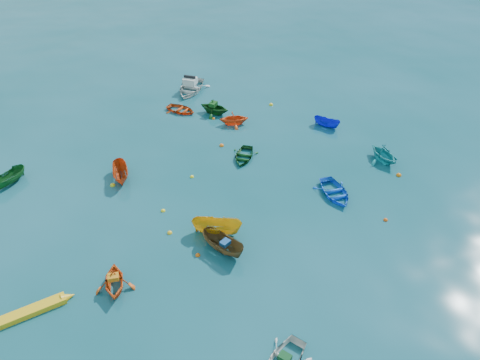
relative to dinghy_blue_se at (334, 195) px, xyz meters
name	(u,v)px	position (x,y,z in m)	size (l,w,h in m)	color
ground	(272,229)	(-5.51, -1.28, 0.00)	(160.00, 160.00, 0.00)	#0A424A
sampan_brown_mid	(224,250)	(-9.04, -1.81, 0.00)	(1.17, 3.10, 1.20)	brown
dinghy_blue_se	(334,195)	(0.00, 0.00, 0.00)	(2.36, 3.30, 0.68)	blue
dinghy_orange_w	(116,288)	(-15.59, -2.04, 0.00)	(2.22, 2.58, 1.36)	#E25215
sampan_yellow_mid	(217,233)	(-8.85, -0.29, 0.00)	(1.20, 3.19, 1.23)	gold
dinghy_green_e	(244,158)	(-3.91, 6.66, 0.00)	(2.00, 2.79, 0.58)	#104519
dinghy_cyan_se	(382,160)	(5.65, 2.07, 0.00)	(2.33, 2.70, 1.42)	teal
sampan_orange_n	(122,178)	(-13.06, 7.83, 0.00)	(1.09, 2.90, 1.12)	#BB3D11
dinghy_green_n	(215,113)	(-3.40, 14.10, 0.00)	(2.30, 2.67, 1.41)	#104816
sampan_blue_far	(326,126)	(4.48, 8.15, 0.00)	(0.87, 2.32, 0.90)	#101ACA
dinghy_red_far	(181,111)	(-6.01, 15.63, 0.00)	(1.99, 2.79, 0.58)	#D24211
dinghy_orange_far	(234,124)	(-2.56, 11.68, 0.00)	(2.12, 2.46, 1.29)	#EA4B16
sampan_green_far	(11,183)	(-20.43, 10.45, 0.00)	(1.03, 2.74, 1.06)	#14561F
kayak_yellow	(32,313)	(-19.95, -1.93, 0.00)	(0.64, 4.22, 0.43)	gold
motorboat_white	(191,91)	(-3.89, 19.14, 0.00)	(3.03, 4.23, 1.48)	silver
tarp_green_a	(285,357)	(-9.19, -9.81, 0.44)	(0.58, 0.44, 0.28)	#10431E
tarp_blue_a	(225,243)	(-8.98, -1.95, 0.74)	(0.57, 0.43, 0.28)	navy
tarp_orange_a	(113,277)	(-15.58, -1.99, 0.82)	(0.59, 0.45, 0.28)	orange
tarp_green_b	(213,104)	(-3.47, 14.17, 0.88)	(0.73, 0.55, 0.36)	#124915
buoy_or_a	(198,255)	(-10.60, -1.58, 0.00)	(0.30, 0.30, 0.30)	#DC540B
buoy_ye_a	(170,233)	(-11.57, 0.94, 0.00)	(0.32, 0.32, 0.32)	yellow
buoy_or_b	(386,220)	(1.58, -3.56, 0.00)	(0.29, 0.29, 0.29)	#DA480B
buoy_ye_b	(163,211)	(-11.34, 3.15, 0.00)	(0.30, 0.30, 0.30)	yellow
buoy_or_c	(222,146)	(-4.81, 8.92, 0.00)	(0.37, 0.37, 0.37)	orange
buoy_ye_c	(192,177)	(-8.35, 5.94, 0.00)	(0.29, 0.29, 0.29)	yellow
buoy_or_d	(399,175)	(5.53, 0.01, 0.00)	(0.38, 0.38, 0.38)	#CF610B
buoy_ye_d	(113,185)	(-13.84, 7.28, 0.00)	(0.36, 0.36, 0.36)	yellow
buoy_or_e	(214,119)	(-3.84, 13.19, 0.00)	(0.30, 0.30, 0.30)	orange
buoy_ye_e	(271,105)	(1.90, 13.45, 0.00)	(0.36, 0.36, 0.36)	yellow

